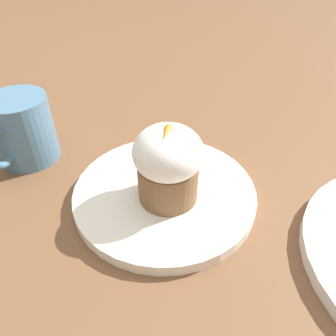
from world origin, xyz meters
name	(u,v)px	position (x,y,z in m)	size (l,w,h in m)	color
ground_plane	(165,198)	(0.00, 0.00, 0.00)	(4.00, 4.00, 0.00)	brown
dessert_plate	(165,194)	(0.00, 0.00, 0.01)	(0.24, 0.24, 0.02)	white
carrot_cake	(168,164)	(0.01, 0.01, 0.07)	(0.08, 0.08, 0.10)	brown
spoon	(167,175)	(-0.02, 0.00, 0.02)	(0.12, 0.05, 0.01)	silver
coffee_cup	(22,130)	(-0.04, -0.22, 0.05)	(0.12, 0.09, 0.10)	teal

